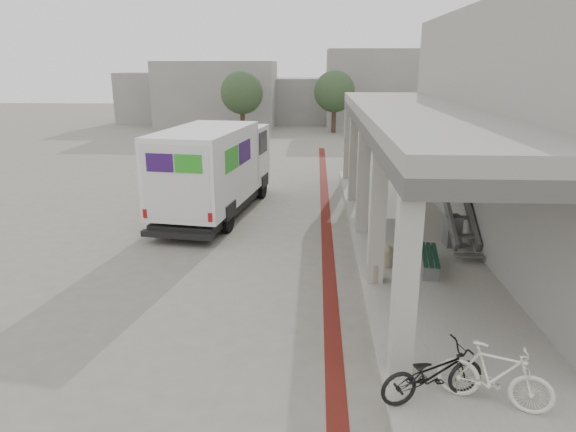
# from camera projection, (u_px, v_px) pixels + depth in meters

# --- Properties ---
(ground) EXTENTS (120.00, 120.00, 0.00)m
(ground) POSITION_uv_depth(u_px,v_px,m) (289.00, 291.00, 12.38)
(ground) COLOR slate
(ground) RESTS_ON ground
(bike_lane_stripe) EXTENTS (0.35, 40.00, 0.01)m
(bike_lane_stripe) POSITION_uv_depth(u_px,v_px,m) (328.00, 262.00, 14.24)
(bike_lane_stripe) COLOR #581711
(bike_lane_stripe) RESTS_ON ground
(sidewalk) EXTENTS (4.40, 28.00, 0.12)m
(sidewalk) POSITION_uv_depth(u_px,v_px,m) (457.00, 293.00, 12.15)
(sidewalk) COLOR gray
(sidewalk) RESTS_ON ground
(transit_building) EXTENTS (7.60, 17.00, 7.00)m
(transit_building) POSITION_uv_depth(u_px,v_px,m) (524.00, 129.00, 15.36)
(transit_building) COLOR gray
(transit_building) RESTS_ON ground
(distant_backdrop) EXTENTS (28.00, 10.00, 6.50)m
(distant_backdrop) POSITION_uv_depth(u_px,v_px,m) (278.00, 94.00, 46.10)
(distant_backdrop) COLOR gray
(distant_backdrop) RESTS_ON ground
(tree_left) EXTENTS (3.20, 3.20, 4.80)m
(tree_left) POSITION_uv_depth(u_px,v_px,m) (242.00, 93.00, 38.53)
(tree_left) COLOR #38281C
(tree_left) RESTS_ON ground
(tree_mid) EXTENTS (3.20, 3.20, 4.80)m
(tree_mid) POSITION_uv_depth(u_px,v_px,m) (334.00, 92.00, 40.08)
(tree_mid) COLOR #38281C
(tree_mid) RESTS_ON ground
(tree_right) EXTENTS (3.20, 3.20, 4.80)m
(tree_right) POSITION_uv_depth(u_px,v_px,m) (441.00, 93.00, 38.71)
(tree_right) COLOR #38281C
(tree_right) RESTS_ON ground
(fedex_truck) EXTENTS (3.35, 7.76, 3.20)m
(fedex_truck) POSITION_uv_depth(u_px,v_px,m) (215.00, 168.00, 18.36)
(fedex_truck) COLOR black
(fedex_truck) RESTS_ON ground
(bench) EXTENTS (0.66, 1.86, 0.43)m
(bench) POSITION_uv_depth(u_px,v_px,m) (430.00, 258.00, 13.33)
(bench) COLOR slate
(bench) RESTS_ON sidewalk
(bollard_near) EXTENTS (0.42, 0.42, 0.62)m
(bollard_near) POSITION_uv_depth(u_px,v_px,m) (375.00, 269.00, 12.63)
(bollard_near) COLOR gray
(bollard_near) RESTS_ON sidewalk
(bollard_far) EXTENTS (0.39, 0.39, 0.58)m
(bollard_far) POSITION_uv_depth(u_px,v_px,m) (386.00, 255.00, 13.58)
(bollard_far) COLOR gray
(bollard_far) RESTS_ON sidewalk
(utility_cabinet) EXTENTS (0.44, 0.57, 0.91)m
(utility_cabinet) POSITION_uv_depth(u_px,v_px,m) (452.00, 231.00, 15.05)
(utility_cabinet) COLOR slate
(utility_cabinet) RESTS_ON sidewalk
(bicycle_black) EXTENTS (1.88, 1.16, 0.93)m
(bicycle_black) POSITION_uv_depth(u_px,v_px,m) (433.00, 373.00, 8.09)
(bicycle_black) COLOR black
(bicycle_black) RESTS_ON sidewalk
(bicycle_cream) EXTENTS (1.80, 1.12, 1.05)m
(bicycle_cream) POSITION_uv_depth(u_px,v_px,m) (495.00, 375.00, 7.94)
(bicycle_cream) COLOR silver
(bicycle_cream) RESTS_ON sidewalk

